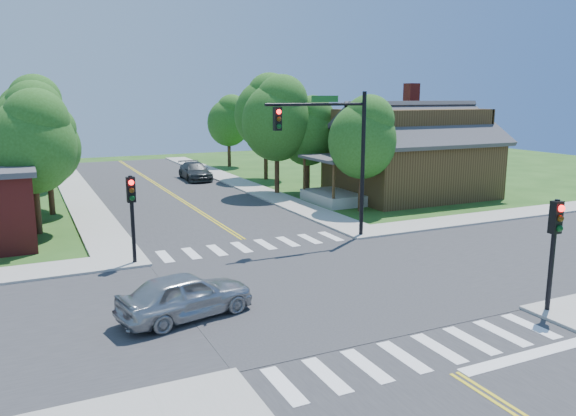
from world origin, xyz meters
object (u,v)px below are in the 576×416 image
signal_mast_ne (333,142)px  house_ne (410,149)px  signal_pole_nw (132,203)px  car_silver (186,296)px  signal_pole_se (555,235)px  car_dgrey (195,172)px

signal_mast_ne → house_ne: 14.23m
house_ne → signal_pole_nw: bearing=-157.3°
signal_mast_ne → car_silver: 11.92m
signal_mast_ne → signal_pole_se: 11.55m
signal_mast_ne → signal_pole_nw: bearing=-179.9°
house_ne → car_silver: 25.46m
signal_pole_nw → car_dgrey: bearing=67.8°
car_silver → car_dgrey: bearing=-29.1°
house_ne → car_silver: size_ratio=2.82×
signal_pole_se → car_silver: signal_pole_se is taller
signal_pole_nw → house_ne: bearing=22.7°
signal_pole_se → house_ne: (9.51, 19.86, 0.67)m
house_ne → car_dgrey: bearing=130.3°
house_ne → car_dgrey: house_ne is taller
signal_pole_nw → car_silver: bearing=-86.3°
signal_pole_nw → car_dgrey: signal_pole_nw is taller
signal_mast_ne → car_silver: size_ratio=1.55×
signal_mast_ne → car_silver: signal_mast_ne is taller
signal_mast_ne → car_dgrey: bearing=91.1°
signal_pole_nw → house_ne: 22.45m
signal_pole_se → house_ne: house_ne is taller
signal_pole_nw → car_silver: (0.42, -6.50, -1.92)m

